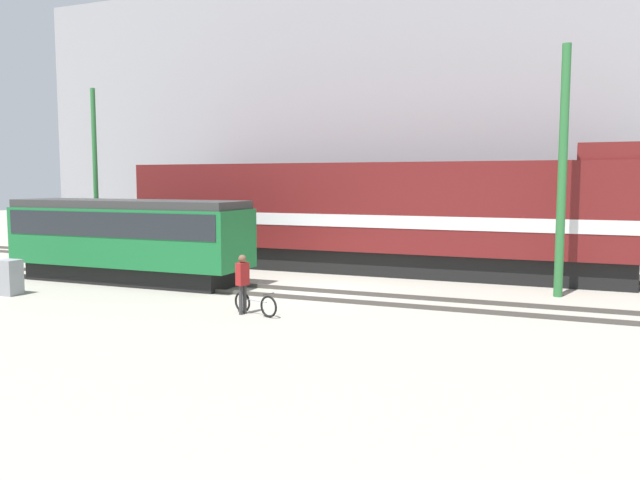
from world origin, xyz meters
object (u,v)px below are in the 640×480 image
at_px(freight_locomotive, 375,215).
at_px(signal_box, 9,277).
at_px(person, 243,278).
at_px(utility_pole_center, 562,172).
at_px(streetcar, 129,235).
at_px(bicycle, 255,304).
at_px(utility_pole_left, 96,178).

xyz_separation_m(freight_locomotive, signal_box, (-9.92, -9.69, -1.81)).
bearing_deg(person, utility_pole_center, 37.15).
distance_m(streetcar, utility_pole_center, 15.66).
xyz_separation_m(streetcar, bicycle, (7.17, -3.33, -1.47)).
bearing_deg(streetcar, utility_pole_left, 144.37).
bearing_deg(utility_pole_center, bicycle, -141.67).
height_order(freight_locomotive, utility_pole_center, utility_pole_center).
bearing_deg(streetcar, person, -26.39).
bearing_deg(freight_locomotive, utility_pole_center, -22.38).
xyz_separation_m(freight_locomotive, person, (-1.10, -9.39, -1.35)).
xyz_separation_m(streetcar, person, (6.77, -3.36, -0.73)).
relative_size(utility_pole_center, signal_box, 6.89).
bearing_deg(bicycle, signal_box, -177.91).
distance_m(bicycle, signal_box, 9.23).
height_order(streetcar, utility_pole_left, utility_pole_left).
bearing_deg(utility_pole_center, signal_box, -158.82).
distance_m(freight_locomotive, utility_pole_center, 8.10).
xyz_separation_m(utility_pole_left, signal_box, (2.15, -6.68, -3.35)).
xyz_separation_m(utility_pole_left, utility_pole_center, (19.39, 0.00, 0.18)).
xyz_separation_m(freight_locomotive, streetcar, (-7.87, -6.03, -0.61)).
relative_size(freight_locomotive, utility_pole_center, 2.64).
height_order(bicycle, signal_box, signal_box).
bearing_deg(utility_pole_center, utility_pole_left, 180.00).
bearing_deg(bicycle, utility_pole_left, 150.85).
bearing_deg(person, signal_box, -178.02).
relative_size(person, utility_pole_left, 0.22).
relative_size(bicycle, signal_box, 1.36).
bearing_deg(signal_box, bicycle, 2.09).
relative_size(freight_locomotive, bicycle, 13.33).
relative_size(freight_locomotive, utility_pole_left, 2.76).
xyz_separation_m(streetcar, signal_box, (-2.05, -3.67, -1.19)).
height_order(person, utility_pole_center, utility_pole_center).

